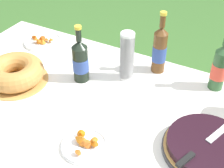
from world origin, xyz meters
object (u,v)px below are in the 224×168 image
bundt_cake (15,72)px  juice_bottle_red (80,61)px  berry_tart (206,147)px  snack_plate_right (43,41)px  cider_bottle_amber (160,50)px  cup_stack (127,56)px  serving_knife (204,145)px  snack_plate_near (84,144)px  cider_bottle_green (220,67)px

bundt_cake → juice_bottle_red: juice_bottle_red is taller
berry_tart → snack_plate_right: size_ratio=1.51×
bundt_cake → cider_bottle_amber: (0.61, 0.44, 0.08)m
bundt_cake → cup_stack: size_ratio=1.23×
serving_knife → cider_bottle_amber: (-0.37, 0.47, 0.07)m
snack_plate_near → snack_plate_right: size_ratio=0.83×
bundt_cake → juice_bottle_red: size_ratio=1.06×
cup_stack → snack_plate_near: cup_stack is taller
cider_bottle_amber → cup_stack: bearing=-130.3°
serving_knife → bundt_cake: bundt_cake is taller
cider_bottle_green → snack_plate_right: size_ratio=1.39×
cup_stack → snack_plate_right: 0.63m
berry_tart → snack_plate_right: 1.18m
bundt_cake → snack_plate_near: 0.59m
juice_bottle_red → snack_plate_right: (-0.42, 0.20, -0.10)m
cup_stack → snack_plate_right: cup_stack is taller
juice_bottle_red → bundt_cake: bearing=-148.9°
bundt_cake → cider_bottle_green: 1.03m
cup_stack → juice_bottle_red: bearing=-148.6°
cup_stack → snack_plate_near: bearing=-83.2°
snack_plate_near → berry_tart: bearing=25.2°
bundt_cake → snack_plate_near: bearing=-20.8°
cider_bottle_green → snack_plate_right: cider_bottle_green is taller
cider_bottle_amber → serving_knife: bearing=-51.5°
berry_tart → snack_plate_near: same height
cup_stack → snack_plate_near: (0.06, -0.51, -0.12)m
berry_tart → cup_stack: 0.60m
serving_knife → snack_plate_right: (-1.11, 0.41, -0.05)m
serving_knife → juice_bottle_red: (-0.69, 0.20, 0.05)m
cup_stack → snack_plate_near: size_ratio=1.38×
snack_plate_right → cup_stack: bearing=-7.3°
juice_bottle_red → cider_bottle_green: bearing=22.5°
berry_tart → cup_stack: cup_stack is taller
cider_bottle_green → cider_bottle_amber: (-0.31, 0.00, 0.01)m
cup_stack → snack_plate_right: size_ratio=1.14×
berry_tart → cup_stack: bearing=149.2°
cider_bottle_green → bundt_cake: bearing=-154.6°
snack_plate_near → snack_plate_right: bearing=139.1°
cider_bottle_green → snack_plate_right: bearing=-176.7°
serving_knife → cider_bottle_amber: bearing=59.3°
snack_plate_near → serving_knife: bearing=22.7°
serving_knife → snack_plate_near: size_ratio=1.85×
cup_stack → juice_bottle_red: (-0.20, -0.12, -0.02)m
snack_plate_right → serving_knife: bearing=-20.1°
bundt_cake → juice_bottle_red: 0.35m
cider_bottle_green → berry_tart: bearing=-81.0°
serving_knife → cider_bottle_amber: 0.60m
berry_tart → juice_bottle_red: size_ratio=1.14×
bundt_cake → cider_bottle_amber: size_ratio=0.96×
cider_bottle_amber → juice_bottle_red: bearing=-140.6°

